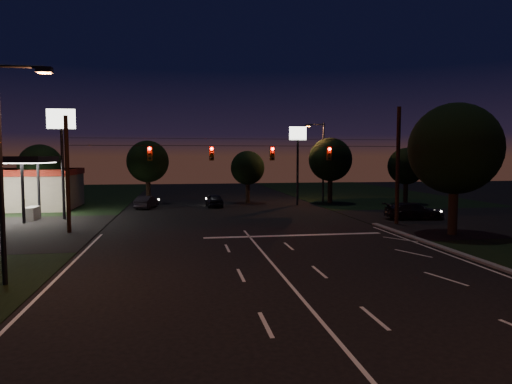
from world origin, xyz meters
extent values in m
plane|color=black|center=(0.00, 0.00, 0.00)|extent=(140.00, 140.00, 0.00)
cube|color=black|center=(20.00, 16.00, 0.00)|extent=(20.00, 16.00, 0.02)
cube|color=silver|center=(0.00, -6.00, 0.01)|extent=(0.14, 40.00, 0.01)
cube|color=silver|center=(3.00, 11.50, 0.01)|extent=(12.00, 0.50, 0.01)
cylinder|color=black|center=(12.00, 15.00, 0.00)|extent=(0.30, 0.30, 9.00)
cylinder|color=black|center=(-12.00, 15.00, 0.00)|extent=(0.28, 0.28, 8.00)
cylinder|color=black|center=(0.00, 15.00, 6.00)|extent=(24.00, 0.03, 0.03)
cylinder|color=black|center=(0.00, 15.00, 6.50)|extent=(24.00, 0.02, 0.02)
cube|color=#3F3307|center=(-6.50, 15.00, 5.45)|extent=(0.32, 0.26, 1.00)
sphere|color=#FF0705|center=(-6.50, 14.84, 5.78)|extent=(0.22, 0.22, 0.22)
sphere|color=black|center=(-6.50, 14.84, 5.45)|extent=(0.20, 0.20, 0.20)
sphere|color=black|center=(-6.50, 14.84, 5.12)|extent=(0.20, 0.20, 0.20)
cube|color=#3F3307|center=(-2.20, 15.00, 5.45)|extent=(0.32, 0.26, 1.00)
sphere|color=#FF0705|center=(-2.20, 14.84, 5.78)|extent=(0.22, 0.22, 0.22)
sphere|color=black|center=(-2.20, 14.84, 5.45)|extent=(0.20, 0.20, 0.20)
sphere|color=black|center=(-2.20, 14.84, 5.12)|extent=(0.20, 0.20, 0.20)
cube|color=#3F3307|center=(2.20, 15.00, 5.45)|extent=(0.32, 0.26, 1.00)
sphere|color=#FF0705|center=(2.20, 14.84, 5.78)|extent=(0.22, 0.22, 0.22)
sphere|color=black|center=(2.20, 14.84, 5.45)|extent=(0.20, 0.20, 0.20)
sphere|color=black|center=(2.20, 14.84, 5.12)|extent=(0.20, 0.20, 0.20)
cube|color=#3F3307|center=(6.50, 15.00, 5.45)|extent=(0.32, 0.26, 1.00)
sphere|color=#FF0705|center=(6.50, 14.84, 5.78)|extent=(0.22, 0.22, 0.22)
sphere|color=black|center=(6.50, 14.84, 5.45)|extent=(0.20, 0.20, 0.20)
sphere|color=black|center=(6.50, 14.84, 5.12)|extent=(0.20, 0.20, 0.20)
cube|color=gray|center=(-22.00, 31.00, 2.00)|extent=(14.00, 8.00, 4.00)
cube|color=maroon|center=(-22.00, 31.00, 3.70)|extent=(14.20, 8.20, 0.60)
cube|color=gray|center=(-16.50, 22.00, 0.55)|extent=(0.80, 2.00, 1.10)
cylinder|color=black|center=(-16.50, 20.00, 2.40)|extent=(0.24, 0.24, 4.80)
cylinder|color=black|center=(-16.50, 24.00, 2.40)|extent=(0.24, 0.24, 4.80)
cylinder|color=black|center=(-14.00, 22.00, 3.75)|extent=(0.24, 0.24, 7.50)
cube|color=white|center=(-14.00, 22.00, 8.30)|extent=(2.20, 0.30, 1.60)
cylinder|color=black|center=(8.00, 30.00, 3.50)|extent=(0.24, 0.24, 7.00)
cube|color=white|center=(8.00, 30.00, 7.70)|extent=(1.80, 0.30, 1.40)
cylinder|color=black|center=(-11.50, 2.00, 4.50)|extent=(0.20, 0.20, 9.00)
cylinder|color=black|center=(-10.60, 2.00, 8.80)|extent=(1.80, 0.12, 0.12)
cube|color=black|center=(-9.70, 2.00, 8.70)|extent=(0.60, 0.35, 0.22)
cube|color=orange|center=(-9.70, 2.00, 8.58)|extent=(0.45, 0.25, 0.04)
cylinder|color=black|center=(11.50, 32.00, 4.50)|extent=(0.20, 0.20, 9.00)
cylinder|color=black|center=(10.60, 32.00, 8.80)|extent=(1.80, 0.12, 0.12)
cube|color=black|center=(9.70, 32.00, 8.70)|extent=(0.60, 0.35, 0.22)
cube|color=orange|center=(9.70, 32.00, 8.58)|extent=(0.45, 0.25, 0.04)
cylinder|color=black|center=(13.50, 10.00, 2.00)|extent=(0.60, 0.60, 4.00)
sphere|color=black|center=(13.50, 10.00, 5.76)|extent=(6.00, 6.00, 6.00)
sphere|color=black|center=(14.10, 10.45, 5.58)|extent=(4.50, 4.50, 4.50)
sphere|color=black|center=(12.90, 10.30, 5.62)|extent=(4.20, 4.20, 4.20)
cylinder|color=black|center=(-18.00, 30.00, 1.50)|extent=(0.49, 0.49, 3.00)
sphere|color=black|center=(-18.00, 30.00, 4.32)|extent=(4.20, 4.20, 4.20)
sphere|color=black|center=(-17.58, 30.32, 4.19)|extent=(3.15, 3.15, 3.15)
sphere|color=black|center=(-18.42, 30.21, 4.23)|extent=(2.94, 2.94, 2.94)
cylinder|color=black|center=(-8.00, 34.00, 1.62)|extent=(0.52, 0.52, 3.25)
sphere|color=black|center=(-8.00, 34.00, 4.68)|extent=(4.60, 4.60, 4.60)
sphere|color=black|center=(-7.54, 34.34, 4.54)|extent=(3.45, 3.45, 3.45)
sphere|color=black|center=(-8.46, 34.23, 4.58)|extent=(3.22, 3.22, 3.22)
cylinder|color=black|center=(3.00, 33.00, 1.38)|extent=(0.47, 0.47, 2.75)
sphere|color=black|center=(3.00, 33.00, 3.96)|extent=(3.80, 3.80, 3.80)
sphere|color=black|center=(3.38, 33.28, 3.85)|extent=(2.85, 2.85, 2.85)
sphere|color=black|center=(2.62, 33.19, 3.87)|extent=(2.66, 2.66, 2.66)
cylinder|color=black|center=(12.00, 31.00, 1.70)|extent=(0.53, 0.53, 3.40)
sphere|color=black|center=(12.00, 31.00, 4.90)|extent=(4.80, 4.80, 4.80)
sphere|color=black|center=(12.48, 31.36, 4.75)|extent=(3.60, 3.60, 3.60)
sphere|color=black|center=(11.52, 31.24, 4.79)|extent=(3.36, 3.36, 3.36)
cylinder|color=black|center=(20.00, 29.00, 1.45)|extent=(0.48, 0.48, 2.90)
sphere|color=black|center=(20.00, 29.00, 4.18)|extent=(4.00, 4.00, 4.00)
sphere|color=black|center=(20.40, 29.30, 4.06)|extent=(3.00, 3.00, 3.00)
sphere|color=black|center=(19.60, 29.20, 4.09)|extent=(2.80, 2.80, 2.80)
imported|color=black|center=(-1.00, 29.61, 0.67)|extent=(1.81, 4.01, 1.34)
imported|color=black|center=(-7.85, 29.27, 0.64)|extent=(2.29, 4.11, 1.28)
imported|color=black|center=(14.70, 17.30, 0.71)|extent=(5.03, 2.44, 1.41)
camera|label=1|loc=(-4.34, -17.65, 5.25)|focal=32.00mm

